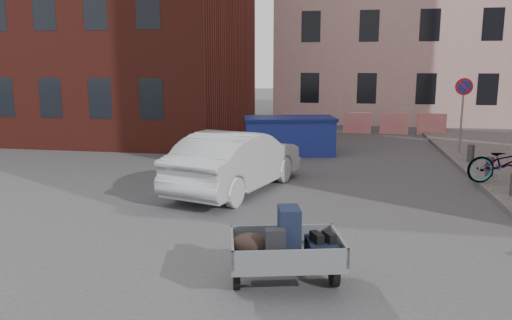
% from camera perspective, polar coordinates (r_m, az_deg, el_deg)
% --- Properties ---
extents(ground, '(120.00, 120.00, 0.00)m').
position_cam_1_polar(ground, '(9.91, -1.63, -8.15)').
color(ground, '#38383A').
rests_on(ground, ground).
extents(far_building, '(6.00, 6.00, 8.00)m').
position_cam_1_polar(far_building, '(38.12, -25.45, 10.97)').
color(far_building, maroon).
rests_on(far_building, ground).
extents(no_parking_sign, '(0.60, 0.09, 2.65)m').
position_cam_1_polar(no_parking_sign, '(19.13, 22.58, 6.38)').
color(no_parking_sign, gray).
rests_on(no_parking_sign, sidewalk).
extents(barriers, '(4.70, 0.18, 1.00)m').
position_cam_1_polar(barriers, '(24.43, 15.48, 4.04)').
color(barriers, red).
rests_on(barriers, ground).
extents(trailer, '(1.82, 1.95, 1.20)m').
position_cam_1_polar(trailer, '(7.36, 3.35, -10.00)').
color(trailer, black).
rests_on(trailer, ground).
extents(dumpster, '(3.55, 2.37, 1.37)m').
position_cam_1_polar(dumpster, '(18.22, 3.80, 2.81)').
color(dumpster, navy).
rests_on(dumpster, ground).
extents(silver_car, '(2.94, 5.02, 1.56)m').
position_cam_1_polar(silver_car, '(12.90, -2.20, -0.09)').
color(silver_car, '#A5A8AC').
rests_on(silver_car, ground).
extents(bicycle, '(2.21, 1.17, 1.11)m').
position_cam_1_polar(bicycle, '(14.86, 26.70, -0.21)').
color(bicycle, black).
rests_on(bicycle, sidewalk).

